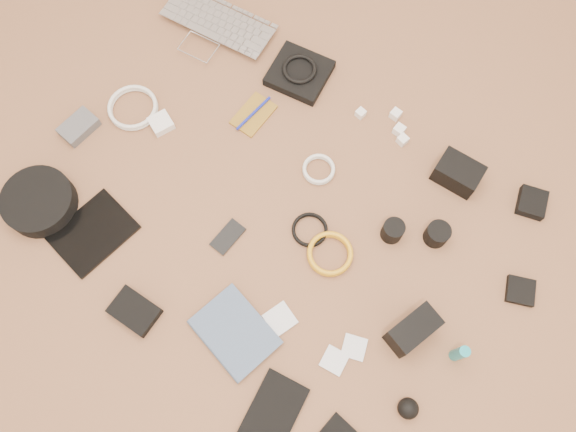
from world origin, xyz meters
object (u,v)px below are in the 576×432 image
Objects in this scene: laptop at (210,34)px; tablet at (93,233)px; phone at (228,237)px; headphone_case at (39,202)px; dslr_camera at (458,173)px; paperback at (212,353)px.

laptop reaches higher than tablet.
phone is at bearing -54.18° from laptop.
dslr_camera is at bearing 41.38° from headphone_case.
paperback reaches higher than phone.
headphone_case reaches higher than tablet.
headphone_case reaches higher than paperback.
dslr_camera is (0.91, 0.05, 0.02)m from laptop.
phone is at bearing 43.13° from paperback.
laptop is at bearing 110.53° from tablet.
tablet is 2.14× the size of phone.
tablet is at bearing 8.62° from headphone_case.
phone is (0.32, 0.23, -0.00)m from tablet.
tablet is at bearing -85.11° from laptop.
dslr_camera is 1.08m from tablet.
headphone_case reaches higher than phone.
tablet is 0.18m from headphone_case.
paperback reaches higher than tablet.
tablet is (-0.74, -0.78, -0.03)m from dslr_camera.
phone is at bearing 42.92° from tablet.
dslr_camera is 0.59× the size of tablet.
headphone_case is at bearing 99.00° from paperback.
headphone_case is at bearing -151.57° from phone.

